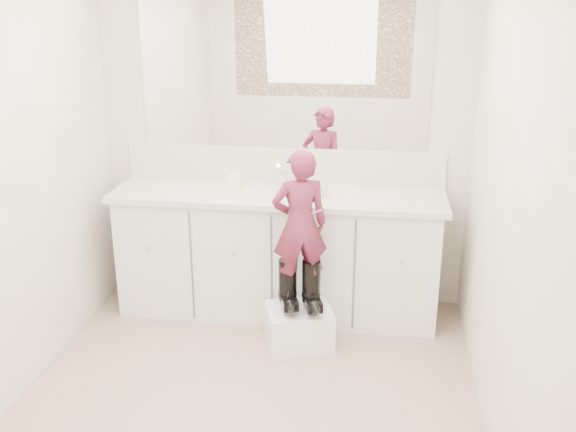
# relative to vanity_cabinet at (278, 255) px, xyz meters

# --- Properties ---
(floor) EXTENTS (3.00, 3.00, 0.00)m
(floor) POSITION_rel_vanity_cabinet_xyz_m (0.00, -1.23, -0.42)
(floor) COLOR #92745F
(floor) RESTS_ON ground
(wall_back) EXTENTS (2.60, 0.00, 2.60)m
(wall_back) POSITION_rel_vanity_cabinet_xyz_m (0.00, 0.27, 0.77)
(wall_back) COLOR beige
(wall_back) RESTS_ON floor
(wall_front) EXTENTS (2.60, 0.00, 2.60)m
(wall_front) POSITION_rel_vanity_cabinet_xyz_m (0.00, -2.73, 0.77)
(wall_front) COLOR beige
(wall_front) RESTS_ON floor
(wall_right) EXTENTS (0.00, 3.00, 3.00)m
(wall_right) POSITION_rel_vanity_cabinet_xyz_m (1.30, -1.23, 0.78)
(wall_right) COLOR beige
(wall_right) RESTS_ON floor
(vanity_cabinet) EXTENTS (2.20, 0.55, 0.85)m
(vanity_cabinet) POSITION_rel_vanity_cabinet_xyz_m (0.00, 0.00, 0.00)
(vanity_cabinet) COLOR silver
(vanity_cabinet) RESTS_ON floor
(countertop) EXTENTS (2.28, 0.58, 0.04)m
(countertop) POSITION_rel_vanity_cabinet_xyz_m (0.00, -0.01, 0.45)
(countertop) COLOR beige
(countertop) RESTS_ON vanity_cabinet
(backsplash) EXTENTS (2.28, 0.03, 0.25)m
(backsplash) POSITION_rel_vanity_cabinet_xyz_m (0.00, 0.26, 0.59)
(backsplash) COLOR beige
(backsplash) RESTS_ON countertop
(mirror) EXTENTS (2.00, 0.02, 1.00)m
(mirror) POSITION_rel_vanity_cabinet_xyz_m (0.00, 0.26, 1.22)
(mirror) COLOR white
(mirror) RESTS_ON wall_back
(dot_panel) EXTENTS (2.00, 0.01, 1.20)m
(dot_panel) POSITION_rel_vanity_cabinet_xyz_m (0.00, -2.71, 1.22)
(dot_panel) COLOR #472819
(dot_panel) RESTS_ON wall_front
(faucet) EXTENTS (0.08, 0.08, 0.10)m
(faucet) POSITION_rel_vanity_cabinet_xyz_m (0.00, 0.15, 0.52)
(faucet) COLOR silver
(faucet) RESTS_ON countertop
(cup) EXTENTS (0.12, 0.12, 0.09)m
(cup) POSITION_rel_vanity_cabinet_xyz_m (0.30, -0.03, 0.51)
(cup) COLOR beige
(cup) RESTS_ON countertop
(soap_bottle) EXTENTS (0.09, 0.09, 0.18)m
(soap_bottle) POSITION_rel_vanity_cabinet_xyz_m (-0.30, 0.02, 0.55)
(soap_bottle) COLOR white
(soap_bottle) RESTS_ON countertop
(step_stool) EXTENTS (0.49, 0.45, 0.26)m
(step_stool) POSITION_rel_vanity_cabinet_xyz_m (0.21, -0.48, -0.30)
(step_stool) COLOR white
(step_stool) RESTS_ON floor
(boot_left) EXTENTS (0.19, 0.25, 0.34)m
(boot_left) POSITION_rel_vanity_cabinet_xyz_m (0.14, -0.48, 0.00)
(boot_left) COLOR black
(boot_left) RESTS_ON step_stool
(boot_right) EXTENTS (0.19, 0.25, 0.34)m
(boot_right) POSITION_rel_vanity_cabinet_xyz_m (0.29, -0.48, 0.00)
(boot_right) COLOR black
(boot_right) RESTS_ON step_stool
(toddler) EXTENTS (0.40, 0.32, 0.95)m
(toddler) POSITION_rel_vanity_cabinet_xyz_m (0.21, -0.48, 0.41)
(toddler) COLOR #A53359
(toddler) RESTS_ON step_stool
(toothbrush) EXTENTS (0.13, 0.05, 0.06)m
(toothbrush) POSITION_rel_vanity_cabinet_xyz_m (0.28, -0.48, 0.48)
(toothbrush) COLOR #D85492
(toothbrush) RESTS_ON toddler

